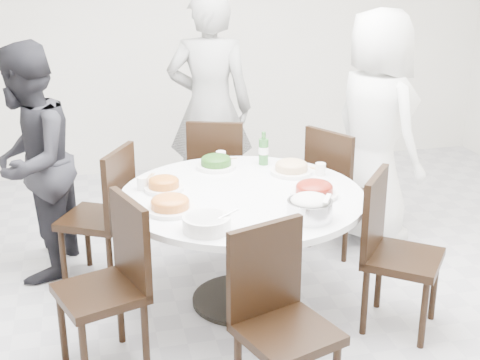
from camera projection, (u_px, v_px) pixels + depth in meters
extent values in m
cube|color=#BAB9BE|center=(289.00, 315.00, 4.18)|extent=(6.00, 6.00, 0.01)
cube|color=white|center=(200.00, 28.00, 6.44)|extent=(6.00, 0.01, 2.80)
cylinder|color=white|center=(242.00, 249.00, 4.21)|extent=(1.50, 1.50, 0.75)
cube|color=black|center=(343.00, 189.00, 4.94)|extent=(0.57, 0.57, 0.95)
cube|color=black|center=(219.00, 175.00, 5.23)|extent=(0.54, 0.54, 0.95)
cube|color=black|center=(96.00, 216.00, 4.46)|extent=(0.57, 0.57, 0.95)
cube|color=black|center=(100.00, 289.00, 3.52)|extent=(0.53, 0.53, 0.95)
cube|color=black|center=(287.00, 329.00, 3.16)|extent=(0.54, 0.54, 0.95)
cube|color=black|center=(404.00, 255.00, 3.90)|extent=(0.59, 0.59, 0.95)
imported|color=white|center=(375.00, 128.00, 5.00)|extent=(0.78, 0.98, 1.76)
imported|color=black|center=(210.00, 108.00, 5.35)|extent=(0.78, 0.61, 1.87)
imported|color=black|center=(30.00, 163.00, 4.45)|extent=(0.79, 0.91, 1.61)
cylinder|color=white|center=(216.00, 163.00, 4.51)|extent=(0.26, 0.26, 0.07)
cylinder|color=white|center=(291.00, 168.00, 4.41)|extent=(0.27, 0.27, 0.07)
cylinder|color=white|center=(164.00, 186.00, 4.11)|extent=(0.24, 0.24, 0.07)
cylinder|color=white|center=(314.00, 191.00, 4.02)|extent=(0.29, 0.29, 0.07)
cylinder|color=white|center=(170.00, 205.00, 3.80)|extent=(0.28, 0.28, 0.07)
cylinder|color=silver|center=(310.00, 210.00, 3.69)|extent=(0.25, 0.25, 0.11)
cylinder|color=white|center=(207.00, 223.00, 3.55)|extent=(0.26, 0.26, 0.08)
cylinder|color=#296528|center=(264.00, 148.00, 4.57)|extent=(0.07, 0.07, 0.23)
cylinder|color=white|center=(220.00, 156.00, 4.64)|extent=(0.07, 0.07, 0.08)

